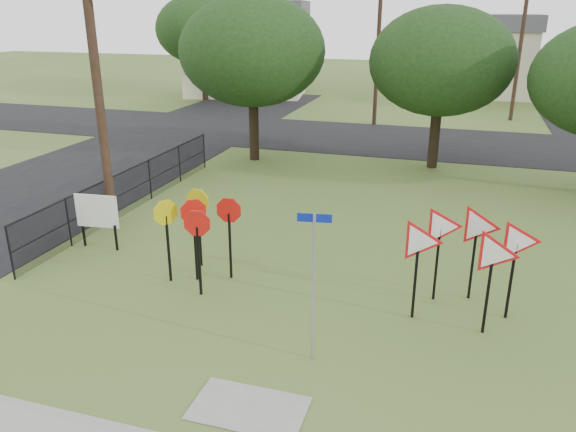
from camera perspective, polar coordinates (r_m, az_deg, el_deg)
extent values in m
plane|color=#405B22|center=(12.26, 0.11, -12.20)|extent=(140.00, 140.00, 0.00)
cube|color=black|center=(25.79, -19.25, 4.36)|extent=(8.00, 50.00, 0.02)
cube|color=black|center=(30.75, 11.25, 7.54)|extent=(60.00, 8.00, 0.02)
cube|color=gray|center=(10.42, -4.01, -18.91)|extent=(2.00, 1.20, 0.02)
cylinder|color=#9EA2A7|center=(10.82, 2.58, -7.48)|extent=(0.06, 0.06, 3.10)
cube|color=navy|center=(10.22, 2.71, -0.19)|extent=(0.63, 0.13, 0.17)
cube|color=black|center=(14.46, -9.37, -3.20)|extent=(0.05, 0.05, 1.78)
cube|color=black|center=(14.44, -5.90, -3.07)|extent=(0.05, 0.05, 1.78)
cube|color=black|center=(13.70, -9.01, -4.56)|extent=(0.05, 0.05, 1.78)
cube|color=black|center=(14.52, -12.04, -3.29)|extent=(0.05, 0.05, 1.78)
cube|color=black|center=(15.23, -8.95, -1.94)|extent=(0.05, 0.05, 1.78)
cube|color=black|center=(12.86, 12.79, -6.44)|extent=(0.06, 0.06, 1.83)
cube|color=black|center=(12.70, 19.60, -7.54)|extent=(0.06, 0.06, 1.83)
cube|color=black|center=(13.76, 14.86, -4.78)|extent=(0.06, 0.06, 1.83)
cube|color=black|center=(14.05, 18.23, -4.61)|extent=(0.06, 0.06, 1.83)
cube|color=black|center=(13.47, 21.68, -6.18)|extent=(0.06, 0.06, 1.83)
cube|color=black|center=(17.56, -20.03, -1.70)|extent=(0.05, 0.05, 0.76)
cube|color=black|center=(16.95, -17.07, -2.14)|extent=(0.05, 0.05, 0.76)
cube|color=silver|center=(16.99, -18.86, 0.47)|extent=(1.31, 0.16, 0.98)
cylinder|color=#3A261A|center=(17.79, -19.00, 14.11)|extent=(0.28, 0.28, 10.00)
cylinder|color=#3A261A|center=(34.32, 9.13, 16.55)|extent=(0.24, 0.24, 9.00)
cylinder|color=#3A261A|center=(38.07, 22.49, 15.30)|extent=(0.24, 0.24, 8.50)
cylinder|color=#3A261A|center=(42.02, -0.92, 17.43)|extent=(0.24, 0.24, 9.00)
cylinder|color=black|center=(15.98, -26.39, -3.38)|extent=(0.05, 0.05, 1.50)
cylinder|color=black|center=(17.56, -21.40, -0.59)|extent=(0.05, 0.05, 1.50)
cylinder|color=black|center=(19.29, -17.28, 1.72)|extent=(0.05, 0.05, 1.50)
cylinder|color=black|center=(21.12, -13.85, 3.64)|extent=(0.05, 0.05, 1.50)
cylinder|color=black|center=(23.04, -10.96, 5.24)|extent=(0.05, 0.05, 1.50)
cylinder|color=black|center=(25.03, -8.52, 6.57)|extent=(0.05, 0.05, 1.50)
cube|color=black|center=(20.00, -15.67, 4.67)|extent=(0.03, 11.50, 0.03)
cube|color=black|center=(20.19, -15.49, 2.73)|extent=(0.03, 11.50, 0.03)
cube|color=black|center=(20.19, -15.49, 2.73)|extent=(0.01, 11.50, 1.50)
cube|color=beige|center=(47.22, -4.14, 15.87)|extent=(10.08, 8.46, 6.00)
cube|color=#4E4D53|center=(47.08, -4.26, 20.24)|extent=(10.58, 8.88, 1.20)
cube|color=beige|center=(50.06, 18.90, 14.56)|extent=(8.00, 8.00, 5.00)
cube|color=#4E4D53|center=(49.91, 19.32, 18.08)|extent=(8.40, 8.40, 1.20)
cylinder|color=black|center=(26.08, -3.47, 8.58)|extent=(0.44, 0.44, 2.62)
ellipsoid|color=black|center=(25.60, -3.64, 16.39)|extent=(6.40, 6.40, 4.80)
cylinder|color=black|center=(25.48, 14.62, 7.48)|extent=(0.44, 0.44, 2.45)
ellipsoid|color=black|center=(24.99, 15.31, 14.92)|extent=(6.00, 6.00, 4.50)
cylinder|color=black|center=(44.50, -8.46, 13.37)|extent=(0.44, 0.44, 2.80)
ellipsoid|color=black|center=(44.22, -8.73, 18.24)|extent=(6.80, 6.80, 5.10)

